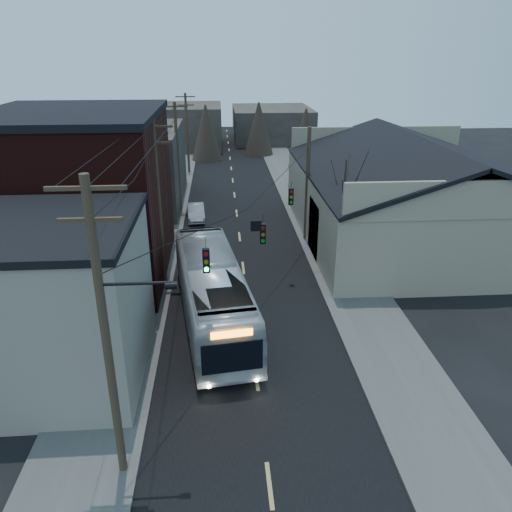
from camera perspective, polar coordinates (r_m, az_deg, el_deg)
The scene contains 13 objects.
road_surface at distance 42.67m, azimuth -2.13°, elevation 4.09°, with size 9.00×110.00×0.02m, color black.
sidewalk_left at distance 42.94m, azimuth -10.85°, elevation 3.89°, with size 4.00×110.00×0.12m, color #474744.
sidewalk_right at distance 43.35m, azimuth 6.51°, elevation 4.33°, with size 4.00×110.00×0.12m, color #474744.
building_clapboard at distance 23.19m, azimuth -23.02°, elevation -5.10°, with size 8.00×8.00×7.00m, color gray.
building_brick at distance 32.78m, azimuth -19.41°, elevation 6.17°, with size 10.00×12.00×10.00m, color black.
building_left_far at distance 48.20m, azimuth -14.01°, elevation 9.92°, with size 9.00×14.00×7.00m, color #302B26.
warehouse at distance 39.75m, azimuth 17.28°, elevation 5.73°, with size 16.16×20.60×7.73m.
building_far_left at distance 76.31m, azimuth -7.86°, elevation 14.49°, with size 10.00×12.00×6.00m, color #302B26.
building_far_right at distance 81.62m, azimuth 1.81°, elevation 14.85°, with size 12.00×14.00×5.00m, color #302B26.
bare_tree at distance 32.98m, azimuth 9.86°, elevation 4.69°, with size 0.40×0.40×7.20m, color black.
utility_lines at distance 35.68m, azimuth -6.93°, elevation 8.49°, with size 11.24×45.28×10.50m.
bus at distance 26.37m, azimuth -5.00°, elevation -4.07°, with size 2.97×12.71×3.54m, color #B5BCC2.
parked_car at distance 43.04m, azimuth -6.87°, elevation 5.00°, with size 1.37×3.93×1.30m, color #9D9EA4.
Camera 1 is at (-1.36, -10.43, 13.59)m, focal length 35.00 mm.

